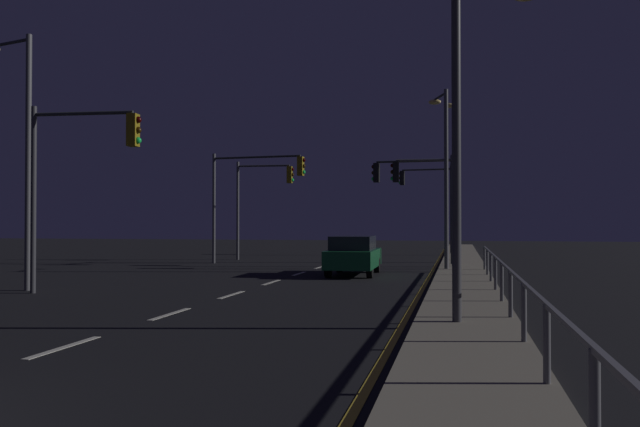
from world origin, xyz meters
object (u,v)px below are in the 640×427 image
object	(u,v)px
traffic_light_near_left	(416,187)
street_lamp_median	(444,162)
traffic_light_far_right	(261,191)
street_lamp_mid_block	(470,112)
traffic_light_mid_left	(429,192)
traffic_light_overhead_east	(252,184)
car	(354,255)
traffic_light_far_center	(78,162)
traffic_light_mid_right	(426,188)
street_lamp_far_end	(456,168)
street_lamp_corner	(22,138)

from	to	relation	value
traffic_light_near_left	street_lamp_median	world-z (taller)	street_lamp_median
traffic_light_far_right	street_lamp_mid_block	size ratio (longest dim) A/B	0.82
traffic_light_near_left	street_lamp_mid_block	size ratio (longest dim) A/B	0.76
traffic_light_mid_left	traffic_light_overhead_east	distance (m)	14.34
car	street_lamp_median	world-z (taller)	street_lamp_median
traffic_light_far_center	traffic_light_overhead_east	size ratio (longest dim) A/B	0.97
traffic_light_mid_right	street_lamp_far_end	size ratio (longest dim) A/B	0.62
traffic_light_mid_right	street_lamp_far_end	xyz separation A→B (m)	(1.36, 4.83, 1.32)
street_lamp_median	traffic_light_far_right	bearing A→B (deg)	147.13
traffic_light_near_left	street_lamp_corner	size ratio (longest dim) A/B	0.66
traffic_light_mid_right	street_lamp_corner	distance (m)	16.97
traffic_light_far_right	traffic_light_far_center	distance (m)	17.94
traffic_light_mid_left	traffic_light_far_center	xyz separation A→B (m)	(-9.01, -25.96, -0.27)
car	street_lamp_far_end	size ratio (longest dim) A/B	0.55
traffic_light_far_center	street_lamp_median	world-z (taller)	street_lamp_median
traffic_light_far_right	street_lamp_corner	bearing A→B (deg)	-97.63
traffic_light_far_center	street_lamp_mid_block	size ratio (longest dim) A/B	0.81
traffic_light_near_left	street_lamp_median	bearing A→B (deg)	-65.79
traffic_light_mid_left	street_lamp_mid_block	size ratio (longest dim) A/B	0.84
traffic_light_mid_right	street_lamp_corner	size ratio (longest dim) A/B	0.64
street_lamp_mid_block	street_lamp_corner	xyz separation A→B (m)	(-13.55, 4.45, 0.46)
street_lamp_mid_block	traffic_light_far_right	bearing A→B (deg)	117.26
street_lamp_far_end	street_lamp_corner	distance (m)	21.48
car	traffic_light_far_right	size ratio (longest dim) A/B	0.79
street_lamp_corner	car	bearing A→B (deg)	40.80
car	traffic_light_mid_right	bearing A→B (deg)	57.62
car	street_lamp_median	distance (m)	5.92
car	traffic_light_far_center	distance (m)	11.32
traffic_light_near_left	street_lamp_far_end	distance (m)	3.88
traffic_light_mid_right	traffic_light_overhead_east	bearing A→B (deg)	169.57
car	traffic_light_far_center	bearing A→B (deg)	-128.68
traffic_light_far_right	street_lamp_corner	distance (m)	17.52
traffic_light_mid_left	traffic_light_near_left	xyz separation A→B (m)	(-0.09, -11.58, -0.34)
traffic_light_far_center	traffic_light_far_right	bearing A→B (deg)	90.13
traffic_light_far_right	traffic_light_mid_left	distance (m)	12.10
traffic_light_mid_left	street_lamp_mid_block	world-z (taller)	street_lamp_mid_block
traffic_light_far_center	traffic_light_near_left	xyz separation A→B (m)	(8.92, 14.38, -0.07)
traffic_light_far_center	traffic_light_mid_right	bearing A→B (deg)	53.29
street_lamp_corner	traffic_light_far_right	bearing A→B (deg)	82.37
car	traffic_light_far_center	world-z (taller)	traffic_light_far_center
street_lamp_far_end	street_lamp_corner	xyz separation A→B (m)	(-13.19, -16.95, -0.26)
traffic_light_far_right	traffic_light_near_left	xyz separation A→B (m)	(8.96, -3.56, -0.09)
traffic_light_far_right	traffic_light_far_center	xyz separation A→B (m)	(0.04, -17.94, -0.02)
street_lamp_far_end	street_lamp_mid_block	distance (m)	21.41
street_lamp_far_end	street_lamp_mid_block	bearing A→B (deg)	-89.04
car	traffic_light_mid_right	xyz separation A→B (m)	(2.66, 4.19, 2.85)
traffic_light_mid_left	street_lamp_mid_block	bearing A→B (deg)	-85.82
traffic_light_mid_right	traffic_light_far_center	size ratio (longest dim) A/B	0.91
traffic_light_mid_right	street_lamp_far_end	world-z (taller)	street_lamp_far_end
traffic_light_overhead_east	street_lamp_far_end	distance (m)	10.74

